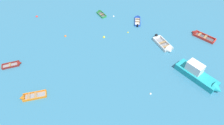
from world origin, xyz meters
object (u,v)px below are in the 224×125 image
(rowboat_maroon_far_left, at_px, (16,64))
(motor_launch_turquoise_back_row_center, at_px, (200,76))
(rowboat_green_far_right, at_px, (100,13))
(mooring_buoy_between_boats_right, at_px, (150,94))
(mooring_buoy_midfield, at_px, (114,16))
(rowboat_white_near_camera, at_px, (166,47))
(rowboat_red_back_row_left, at_px, (198,34))
(mooring_buoy_between_boats_left, at_px, (65,36))
(rowboat_orange_outer_right, at_px, (28,97))
(mooring_buoy_trailing, at_px, (37,17))
(rowboat_blue_midfield_right, at_px, (138,19))
(mooring_buoy_outer_edge, at_px, (104,37))
(mooring_buoy_far_field, at_px, (128,32))

(rowboat_maroon_far_left, height_order, motor_launch_turquoise_back_row_center, motor_launch_turquoise_back_row_center)
(rowboat_green_far_right, height_order, mooring_buoy_between_boats_right, rowboat_green_far_right)
(motor_launch_turquoise_back_row_center, distance_m, mooring_buoy_midfield, 20.92)
(rowboat_white_near_camera, bearing_deg, rowboat_red_back_row_left, 33.86)
(mooring_buoy_between_boats_left, bearing_deg, rowboat_green_far_right, 57.52)
(rowboat_red_back_row_left, distance_m, mooring_buoy_midfield, 16.83)
(rowboat_orange_outer_right, xyz_separation_m, rowboat_red_back_row_left, (25.98, 16.13, 0.04))
(mooring_buoy_trailing, bearing_deg, mooring_buoy_between_boats_left, -37.81)
(rowboat_blue_midfield_right, distance_m, rowboat_orange_outer_right, 25.21)
(rowboat_maroon_far_left, xyz_separation_m, mooring_buoy_trailing, (-1.70, 13.72, -0.16))
(mooring_buoy_trailing, relative_size, mooring_buoy_between_boats_left, 1.15)
(rowboat_maroon_far_left, distance_m, mooring_buoy_trailing, 13.82)
(rowboat_orange_outer_right, bearing_deg, mooring_buoy_between_boats_left, 83.26)
(rowboat_blue_midfield_right, relative_size, rowboat_red_back_row_left, 0.89)
(mooring_buoy_outer_edge, xyz_separation_m, mooring_buoy_far_field, (4.32, 1.84, 0.00))
(rowboat_white_near_camera, bearing_deg, motor_launch_turquoise_back_row_center, -58.61)
(mooring_buoy_midfield, xyz_separation_m, mooring_buoy_between_boats_left, (-8.30, -7.42, 0.00))
(rowboat_maroon_far_left, relative_size, mooring_buoy_midfield, 9.11)
(rowboat_orange_outer_right, bearing_deg, mooring_buoy_trailing, 106.99)
(mooring_buoy_between_boats_left, bearing_deg, motor_launch_turquoise_back_row_center, -20.55)
(mooring_buoy_between_boats_right, bearing_deg, mooring_buoy_far_field, 104.54)
(rowboat_white_near_camera, bearing_deg, rowboat_green_far_right, 141.89)
(rowboat_orange_outer_right, bearing_deg, rowboat_white_near_camera, 31.16)
(rowboat_blue_midfield_right, height_order, mooring_buoy_far_field, rowboat_blue_midfield_right)
(rowboat_blue_midfield_right, bearing_deg, mooring_buoy_outer_edge, -134.11)
(mooring_buoy_between_boats_right, xyz_separation_m, mooring_buoy_midfield, (-6.70, 18.98, 0.00))
(rowboat_blue_midfield_right, bearing_deg, rowboat_white_near_camera, -60.05)
(motor_launch_turquoise_back_row_center, distance_m, mooring_buoy_between_boats_right, 7.85)
(mooring_buoy_outer_edge, bearing_deg, mooring_buoy_between_boats_right, -56.44)
(rowboat_green_far_right, bearing_deg, rowboat_white_near_camera, -38.11)
(rowboat_green_far_right, distance_m, rowboat_white_near_camera, 16.30)
(rowboat_red_back_row_left, relative_size, mooring_buoy_between_boats_left, 10.32)
(mooring_buoy_far_field, height_order, mooring_buoy_between_boats_left, mooring_buoy_between_boats_left)
(rowboat_blue_midfield_right, height_order, rowboat_green_far_right, rowboat_blue_midfield_right)
(motor_launch_turquoise_back_row_center, relative_size, mooring_buoy_outer_edge, 14.27)
(mooring_buoy_outer_edge, bearing_deg, mooring_buoy_between_boats_left, -177.36)
(mooring_buoy_midfield, distance_m, mooring_buoy_between_boats_left, 11.13)
(motor_launch_turquoise_back_row_center, bearing_deg, mooring_buoy_midfield, 131.30)
(rowboat_maroon_far_left, height_order, mooring_buoy_midfield, rowboat_maroon_far_left)
(rowboat_white_near_camera, distance_m, mooring_buoy_between_boats_left, 18.20)
(rowboat_red_back_row_left, relative_size, mooring_buoy_outer_edge, 9.62)
(rowboat_green_far_right, height_order, mooring_buoy_far_field, rowboat_green_far_right)
(rowboat_red_back_row_left, relative_size, mooring_buoy_trailing, 8.97)
(rowboat_green_far_right, xyz_separation_m, mooring_buoy_trailing, (-12.89, -2.41, -0.16))
(rowboat_blue_midfield_right, relative_size, rowboat_orange_outer_right, 1.03)
(rowboat_green_far_right, xyz_separation_m, mooring_buoy_between_boats_right, (9.71, -19.86, -0.16))
(mooring_buoy_between_boats_right, bearing_deg, rowboat_maroon_far_left, 169.86)
(mooring_buoy_outer_edge, distance_m, mooring_buoy_between_boats_left, 7.12)
(rowboat_red_back_row_left, bearing_deg, mooring_buoy_between_boats_right, -123.80)
(motor_launch_turquoise_back_row_center, distance_m, rowboat_white_near_camera, 7.66)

